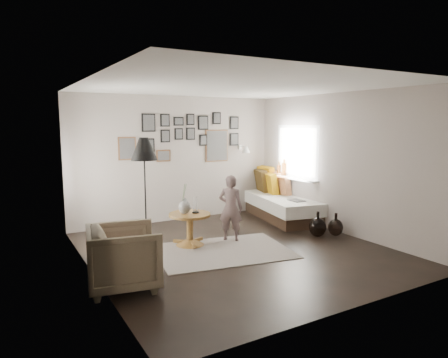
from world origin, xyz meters
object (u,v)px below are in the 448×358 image
child (231,208)px  demijohn_large (318,227)px  daybed (279,202)px  demijohn_small (336,227)px  vase (185,205)px  floor_lamp (144,153)px  pedestal_table (190,231)px  armchair (124,257)px  magazine_basket (124,271)px

child → demijohn_large: bearing=-157.9°
daybed → demijohn_small: (0.02, -1.67, -0.17)m
child → daybed: bearing=-108.3°
vase → child: size_ratio=0.43×
floor_lamp → demijohn_small: 3.67m
pedestal_table → daybed: (2.53, 0.87, 0.08)m
daybed → armchair: (-3.98, -2.04, 0.06)m
vase → armchair: bearing=-139.0°
armchair → demijohn_large: (3.67, 0.49, -0.21)m
demijohn_large → floor_lamp: bearing=162.4°
floor_lamp → demijohn_small: bearing=-17.8°
daybed → armchair: 4.47m
daybed → pedestal_table: bearing=-150.5°
armchair → magazine_basket: size_ratio=2.15×
pedestal_table → floor_lamp: size_ratio=0.39×
armchair → demijohn_large: bearing=-71.9°
child → armchair: bearing=69.4°
vase → demijohn_small: 2.81m
demijohn_small → child: size_ratio=0.36×
floor_lamp → demijohn_small: floor_lamp is taller
vase → child: child is taller
daybed → magazine_basket: 4.46m
pedestal_table → child: 0.81m
demijohn_small → pedestal_table: bearing=162.6°
armchair → floor_lamp: 1.99m
demijohn_large → vase: bearing=163.1°
demijohn_small → child: (-1.82, 0.70, 0.42)m
daybed → demijohn_large: 1.59m
pedestal_table → demijohn_small: bearing=-17.4°
pedestal_table → demijohn_large: (2.22, -0.68, -0.08)m
vase → demijohn_large: vase is taller
magazine_basket → child: (2.18, 1.03, 0.38)m
magazine_basket → demijohn_large: demijohn_large is taller
pedestal_table → magazine_basket: bearing=-141.9°
armchair → vase: bearing=-38.5°
floor_lamp → magazine_basket: (-0.77, -1.37, -1.37)m
demijohn_large → child: child is taller
pedestal_table → vase: vase is taller
pedestal_table → armchair: armchair is taller
demijohn_small → daybed: bearing=90.6°
floor_lamp → demijohn_large: (2.90, -0.92, -1.39)m
daybed → child: (-1.80, -0.97, 0.25)m
magazine_basket → child: bearing=25.3°
pedestal_table → demijohn_large: size_ratio=1.51×
demijohn_large → child: (-1.49, 0.58, 0.40)m
vase → floor_lamp: size_ratio=0.28×
magazine_basket → child: size_ratio=0.35×
demijohn_large → magazine_basket: bearing=-173.0°
magazine_basket → demijohn_small: 4.01m
demijohn_small → child: child is taller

